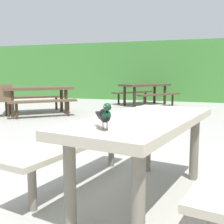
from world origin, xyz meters
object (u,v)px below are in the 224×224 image
at_px(picnic_table_mid_left, 38,94).
at_px(picnic_table_mid_right, 145,89).
at_px(picnic_table_foreground, 144,138).
at_px(bird_grackle, 105,115).

height_order(picnic_table_mid_left, picnic_table_mid_right, same).
bearing_deg(picnic_table_foreground, picnic_table_mid_right, 102.00).
xyz_separation_m(picnic_table_foreground, picnic_table_mid_left, (-3.88, 4.32, 0.00)).
bearing_deg(picnic_table_foreground, bird_grackle, -100.67).
xyz_separation_m(picnic_table_foreground, bird_grackle, (-0.12, -0.65, 0.29)).
bearing_deg(bird_grackle, picnic_table_mid_right, 100.23).
bearing_deg(picnic_table_mid_right, picnic_table_foreground, -78.00).
height_order(bird_grackle, picnic_table_mid_right, bird_grackle).
bearing_deg(picnic_table_foreground, picnic_table_mid_left, 131.93).
xyz_separation_m(picnic_table_mid_left, picnic_table_mid_right, (2.30, 3.12, 0.00)).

